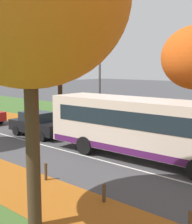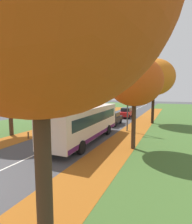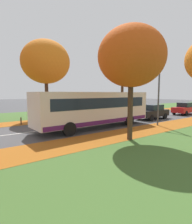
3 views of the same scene
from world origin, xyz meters
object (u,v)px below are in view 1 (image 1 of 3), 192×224
bollard_sixth (46,172)px  bus (145,126)px  bollard_fifth (104,193)px  car_black_lead (38,124)px  streetlamp_right (96,80)px  bollard_fourth (190,223)px  tree_right_mid (59,46)px

bollard_sixth → bus: 5.41m
bollard_fifth → bollard_sixth: bearing=90.0°
car_black_lead → streetlamp_right: bearing=-51.5°
bollard_fourth → bus: bus is taller
bollard_fourth → car_black_lead: bearing=69.6°
bollard_fourth → tree_right_mid: bearing=59.2°
bollard_sixth → bollard_fourth: bearing=-90.0°
bollard_fifth → car_black_lead: 10.95m
tree_right_mid → streetlamp_right: tree_right_mid is taller
bollard_fifth → car_black_lead: bearing=63.9°
bollard_sixth → bus: (5.05, -1.41, 1.35)m
bus → car_black_lead: size_ratio=2.47×
tree_right_mid → bollard_fifth: bearing=-126.5°
bollard_sixth → car_black_lead: car_black_lead is taller
bus → car_black_lead: bearing=91.7°
bollard_fourth → bollard_fifth: size_ratio=1.08×
bollard_fourth → streetlamp_right: (7.22, 9.89, 3.39)m
bollard_fifth → streetlamp_right: bearing=43.3°
bollard_fourth → bollard_sixth: 6.18m
bollard_sixth → bus: bus is taller
bollard_fourth → streetlamp_right: size_ratio=0.12×
bollard_fifth → bollard_sixth: size_ratio=0.89×
bollard_fourth → car_black_lead: size_ratio=0.16×
bollard_fourth → bollard_fifth: (-0.00, 3.09, -0.03)m
bollard_fifth → bus: (5.05, 1.68, 1.38)m
bollard_sixth → streetlamp_right: size_ratio=0.12×
bollard_fourth → bollard_sixth: bearing=90.0°
bollard_sixth → car_black_lead: size_ratio=0.17×
bollard_fourth → car_black_lead: car_black_lead is taller
tree_right_mid → bollard_sixth: size_ratio=12.11×
streetlamp_right → bus: streetlamp_right is taller
tree_right_mid → streetlamp_right: bearing=-110.8°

